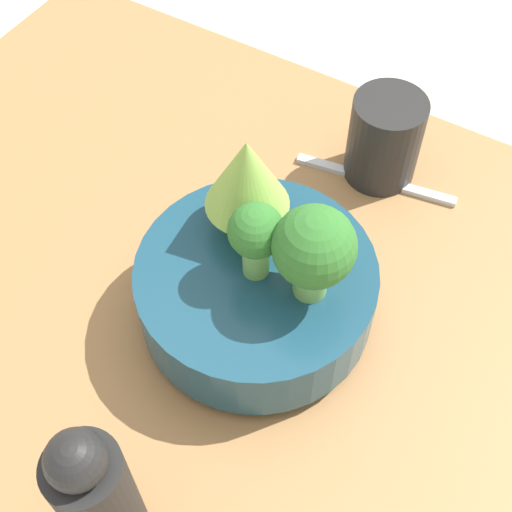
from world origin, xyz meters
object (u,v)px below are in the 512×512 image
cup (384,139)px  fork (375,180)px  pepper_mill (97,495)px  bowl (256,291)px

cup → fork: cup is taller
cup → pepper_mill: 0.44m
bowl → pepper_mill: size_ratio=1.24×
bowl → fork: 0.21m
fork → cup: bearing=-76.8°
pepper_mill → fork: (-0.02, -0.42, -0.08)m
bowl → pepper_mill: 0.22m
pepper_mill → cup: bearing=-92.3°
bowl → pepper_mill: (-0.00, 0.22, 0.04)m
cup → pepper_mill: size_ratio=0.57×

